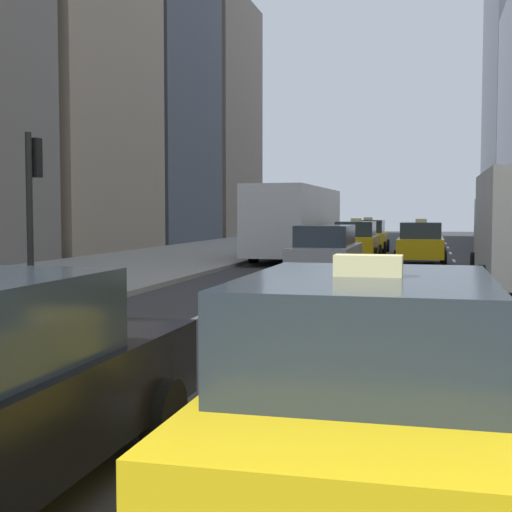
{
  "coord_description": "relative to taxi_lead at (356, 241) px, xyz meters",
  "views": [
    {
      "loc": [
        4.4,
        -0.43,
        2.15
      ],
      "look_at": [
        0.76,
        14.35,
        1.21
      ],
      "focal_mm": 50.0,
      "sensor_mm": 36.0,
      "label": 1
    }
  ],
  "objects": [
    {
      "name": "sidewalk_left",
      "position": [
        -8.2,
        -4.12,
        -0.81
      ],
      "size": [
        8.0,
        66.0,
        0.15
      ],
      "primitive_type": "cube",
      "color": "gray",
      "rests_on": "ground"
    },
    {
      "name": "lane_markings",
      "position": [
        1.4,
        -8.12,
        -0.87
      ],
      "size": [
        5.72,
        56.0,
        0.01
      ],
      "color": "white",
      "rests_on": "ground"
    },
    {
      "name": "taxi_lead",
      "position": [
        0.0,
        0.0,
        0.0
      ],
      "size": [
        2.02,
        4.4,
        1.87
      ],
      "color": "yellow",
      "rests_on": "ground"
    },
    {
      "name": "taxi_second",
      "position": [
        2.8,
        -1.75,
        0.0
      ],
      "size": [
        2.02,
        4.4,
        1.87
      ],
      "color": "yellow",
      "rests_on": "ground"
    },
    {
      "name": "taxi_third",
      "position": [
        0.0,
        6.13,
        0.0
      ],
      "size": [
        2.02,
        4.4,
        1.87
      ],
      "color": "yellow",
      "rests_on": "ground"
    },
    {
      "name": "taxi_fourth",
      "position": [
        2.8,
        -26.66,
        0.0
      ],
      "size": [
        2.02,
        4.4,
        1.87
      ],
      "color": "yellow",
      "rests_on": "ground"
    },
    {
      "name": "sedan_silver_behind",
      "position": [
        -0.0,
        -9.29,
        0.0
      ],
      "size": [
        2.02,
        4.99,
        1.74
      ],
      "color": "#9EA0A5",
      "rests_on": "ground"
    },
    {
      "name": "city_bus",
      "position": [
        -2.81,
        0.73,
        0.91
      ],
      "size": [
        2.8,
        11.61,
        3.25
      ],
      "color": "silver",
      "rests_on": "ground"
    },
    {
      "name": "traffic_light_pole",
      "position": [
        -3.95,
        -19.77,
        1.53
      ],
      "size": [
        0.24,
        0.42,
        3.6
      ],
      "color": "black",
      "rests_on": "ground"
    }
  ]
}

